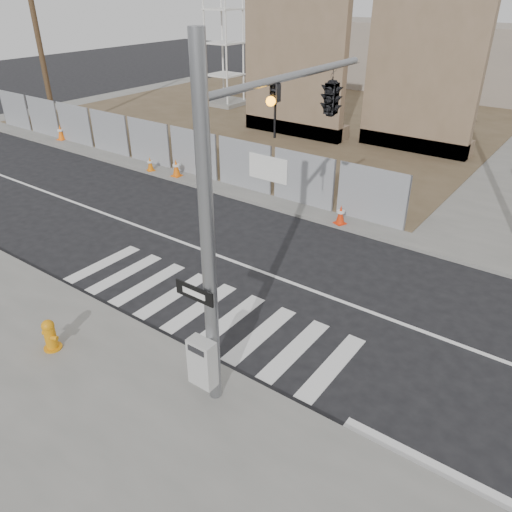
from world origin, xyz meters
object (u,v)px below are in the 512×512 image
Objects in this scene: traffic_cone_c at (176,168)px; traffic_cone_d at (341,215)px; signal_pole at (294,144)px; traffic_cone_a at (61,132)px; traffic_cone_b at (150,164)px; fire_hydrant at (50,335)px.

traffic_cone_c is 1.08× the size of traffic_cone_d.
signal_pole is 8.76× the size of traffic_cone_a.
signal_pole is 20.81m from traffic_cone_a.
traffic_cone_d is at bearing -0.00° from traffic_cone_b.
traffic_cone_b is 0.82× the size of traffic_cone_c.
traffic_cone_b is 0.89× the size of traffic_cone_d.
traffic_cone_c is (-10.01, 6.43, -4.29)m from signal_pole.
signal_pole is at bearing -19.94° from traffic_cone_a.
traffic_cone_d is (2.20, 10.13, -0.05)m from fire_hydrant.
signal_pole is 8.85× the size of fire_hydrant.
traffic_cone_d is (17.30, -0.68, -0.05)m from traffic_cone_a.
traffic_cone_c is at bearing 96.83° from fire_hydrant.
traffic_cone_b is (7.66, -0.68, -0.08)m from traffic_cone_a.
fire_hydrant is at bearing -35.60° from traffic_cone_a.
traffic_cone_d is at bearing -1.13° from traffic_cone_c.
traffic_cone_a is at bearing 177.75° from traffic_cone_d.
traffic_cone_c is at bearing 147.29° from signal_pole.
signal_pole is 12.64m from traffic_cone_c.
traffic_cone_b is at bearing 103.02° from fire_hydrant.
signal_pole reaches higher than traffic_cone_d.
fire_hydrant reaches higher than traffic_cone_c.
fire_hydrant is 1.25× the size of traffic_cone_b.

